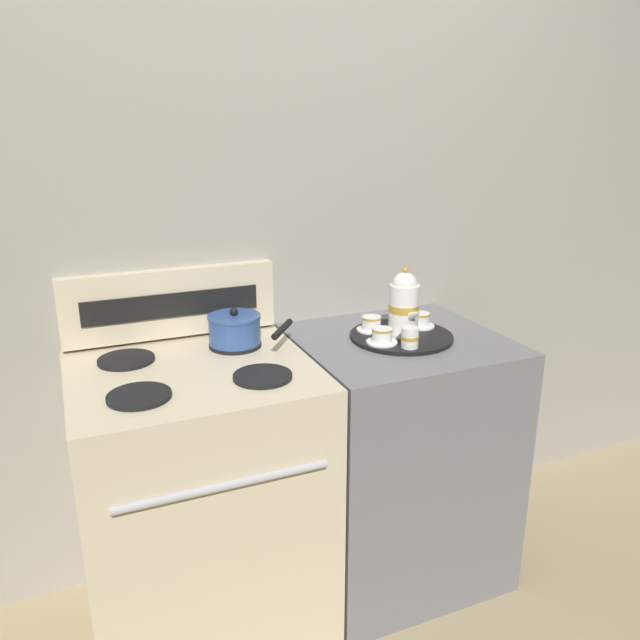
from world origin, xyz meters
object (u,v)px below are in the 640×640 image
at_px(stove, 201,500).
at_px(saucepan, 236,329).
at_px(teacup_left, 420,320).
at_px(teacup_front, 382,336).
at_px(teapot, 404,304).
at_px(teacup_right, 371,324).
at_px(serving_tray, 402,337).
at_px(creamer_jug, 410,337).

distance_m(stove, saucepan, 0.57).
relative_size(teacup_left, teacup_front, 1.00).
xyz_separation_m(teapot, teacup_left, (0.10, 0.06, -0.09)).
bearing_deg(teacup_left, teacup_right, 170.32).
xyz_separation_m(stove, serving_tray, (0.73, -0.00, 0.47)).
bearing_deg(teacup_front, teapot, 21.33).
bearing_deg(creamer_jug, saucepan, 152.20).
xyz_separation_m(saucepan, creamer_jug, (0.51, -0.27, -0.01)).
bearing_deg(teapot, teacup_front, -158.67).
height_order(serving_tray, teacup_left, teacup_left).
relative_size(teapot, creamer_jug, 3.51).
distance_m(teapot, teacup_front, 0.14).
distance_m(saucepan, teapot, 0.57).
bearing_deg(creamer_jug, stove, 169.84).
relative_size(saucepan, serving_tray, 0.78).
bearing_deg(serving_tray, teapot, -88.91).
xyz_separation_m(teapot, teacup_front, (-0.10, -0.04, -0.09)).
distance_m(saucepan, teacup_front, 0.49).
distance_m(saucepan, teacup_right, 0.48).
bearing_deg(saucepan, creamer_jug, -27.80).
distance_m(teacup_left, teacup_front, 0.23).
relative_size(teapot, teacup_right, 2.31).
distance_m(serving_tray, teapot, 0.12).
height_order(stove, teacup_front, teacup_front).
height_order(teacup_front, creamer_jug, creamer_jug).
relative_size(stove, teacup_right, 8.96).
height_order(teacup_left, creamer_jug, creamer_jug).
bearing_deg(teapot, teacup_left, 29.14).
bearing_deg(serving_tray, teacup_front, -155.69).
relative_size(teacup_right, creamer_jug, 1.52).
distance_m(stove, teacup_front, 0.80).
distance_m(teacup_front, creamer_jug, 0.10).
bearing_deg(teacup_right, teapot, -49.25).
distance_m(stove, teacup_left, 0.97).
bearing_deg(teapot, creamer_jug, -109.95).
height_order(teacup_right, teacup_front, same).
xyz_separation_m(teapot, teacup_right, (-0.08, 0.09, -0.09)).
height_order(stove, teacup_left, teacup_left).
distance_m(teapot, creamer_jug, 0.14).
height_order(saucepan, teacup_left, saucepan).
xyz_separation_m(teacup_right, teacup_front, (-0.03, -0.13, 0.00)).
bearing_deg(teacup_left, saucepan, 171.58).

